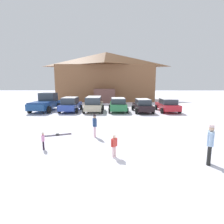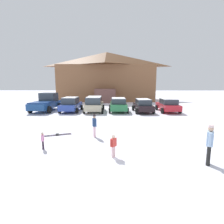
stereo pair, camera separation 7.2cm
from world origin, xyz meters
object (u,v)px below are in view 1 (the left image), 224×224
object	(u,v)px
pickup_truck	(46,103)
skier_child_in_pink_snowsuit	(43,140)
parked_blue_hatchback	(71,104)
parked_red_sedan	(167,105)
parked_beige_suv	(94,104)
skier_adult_in_blue_parka	(210,142)
parked_black_sedan	(143,105)
ski_lodge	(106,76)
skier_child_in_red_jacket	(114,145)
skier_teen_in_navy_coat	(95,125)
parked_green_coupe	(118,105)
pair_of_skis	(58,135)

from	to	relation	value
pickup_truck	skier_child_in_pink_snowsuit	distance (m)	13.48
parked_blue_hatchback	parked_red_sedan	world-z (taller)	parked_blue_hatchback
parked_beige_suv	skier_adult_in_blue_parka	distance (m)	14.93
parked_red_sedan	parked_black_sedan	bearing A→B (deg)	-172.66
ski_lodge	pickup_truck	xyz separation A→B (m)	(-6.79, -14.68, -3.78)
parked_red_sedan	skier_child_in_red_jacket	xyz separation A→B (m)	(-6.39, -13.02, -0.21)
parked_beige_suv	skier_child_in_pink_snowsuit	distance (m)	12.05
skier_adult_in_blue_parka	skier_teen_in_navy_coat	distance (m)	6.27
pickup_truck	skier_adult_in_blue_parka	size ratio (longest dim) A/B	3.18
parked_blue_hatchback	parked_beige_suv	bearing A→B (deg)	-2.64
skier_child_in_pink_snowsuit	parked_green_coupe	bearing A→B (deg)	71.39
parked_green_coupe	parked_blue_hatchback	bearing A→B (deg)	-178.85
parked_blue_hatchback	parked_green_coupe	world-z (taller)	parked_blue_hatchback
ski_lodge	pickup_truck	distance (m)	16.60
ski_lodge	parked_red_sedan	size ratio (longest dim) A/B	4.23
parked_red_sedan	skier_teen_in_navy_coat	distance (m)	12.54
parked_green_coupe	skier_adult_in_blue_parka	size ratio (longest dim) A/B	2.72
parked_beige_suv	skier_child_in_pink_snowsuit	world-z (taller)	parked_beige_suv
pickup_truck	skier_child_in_red_jacket	distance (m)	15.89
parked_red_sedan	ski_lodge	bearing A→B (deg)	117.14
pair_of_skis	parked_beige_suv	bearing A→B (deg)	82.18
ski_lodge	parked_beige_suv	size ratio (longest dim) A/B	4.29
skier_adult_in_blue_parka	skier_teen_in_navy_coat	xyz separation A→B (m)	(-5.06, 3.70, -0.15)
parked_red_sedan	skier_child_in_red_jacket	bearing A→B (deg)	-116.13
parked_black_sedan	parked_red_sedan	size ratio (longest dim) A/B	0.96
parked_green_coupe	skier_teen_in_navy_coat	distance (m)	10.29
parked_beige_suv	skier_child_in_red_jacket	distance (m)	13.13
pickup_truck	pair_of_skis	bearing A→B (deg)	-65.61
parked_beige_suv	skier_child_in_red_jacket	xyz separation A→B (m)	(2.29, -12.92, -0.37)
pickup_truck	pair_of_skis	xyz separation A→B (m)	(4.62, -10.20, -0.97)
parked_red_sedan	pair_of_skis	size ratio (longest dim) A/B	2.63
skier_adult_in_blue_parka	skier_child_in_red_jacket	size ratio (longest dim) A/B	1.59
parked_green_coupe	parked_beige_suv	bearing A→B (deg)	-175.15
parked_green_coupe	parked_black_sedan	size ratio (longest dim) A/B	1.08
skier_child_in_pink_snowsuit	parked_red_sedan	bearing A→B (deg)	50.49
skier_teen_in_navy_coat	skier_child_in_red_jacket	size ratio (longest dim) A/B	1.34
parked_black_sedan	parked_red_sedan	world-z (taller)	parked_red_sedan
parked_blue_hatchback	parked_green_coupe	distance (m)	5.61
pickup_truck	parked_green_coupe	bearing A→B (deg)	-2.81
skier_adult_in_blue_parka	skier_child_in_red_jacket	distance (m)	3.95
parked_black_sedan	pair_of_skis	world-z (taller)	parked_black_sedan
pickup_truck	skier_teen_in_navy_coat	size ratio (longest dim) A/B	3.77
skier_child_in_pink_snowsuit	skier_teen_in_navy_coat	xyz separation A→B (m)	(2.38, 2.07, 0.29)
pair_of_skis	skier_child_in_red_jacket	bearing A→B (deg)	-43.38
skier_child_in_red_jacket	skier_child_in_pink_snowsuit	bearing A→B (deg)	165.03
parked_black_sedan	skier_child_in_red_jacket	world-z (taller)	parked_black_sedan
parked_beige_suv	pair_of_skis	world-z (taller)	parked_beige_suv
parked_beige_suv	skier_child_in_pink_snowsuit	size ratio (longest dim) A/B	4.82
parked_blue_hatchback	pair_of_skis	distance (m)	9.80
ski_lodge	parked_green_coupe	distance (m)	15.74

